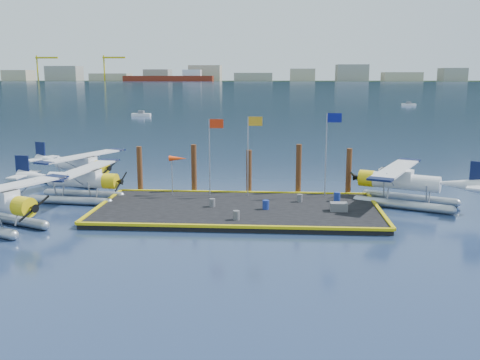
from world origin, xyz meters
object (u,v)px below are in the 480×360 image
object	(u,v)px
flagpole_red	(212,145)
windsock	(178,159)
drum_4	(337,197)
crate	(339,207)
piling_2	(249,173)
drum_2	(300,198)
piling_1	(194,170)
seaplane_c	(80,167)
seaplane_d	(401,184)
flagpole_blue	(329,142)
piling_0	(140,171)
drum_3	(236,215)
piling_4	(349,173)
seaplane_b	(81,182)
drum_0	(212,203)
drum_1	(266,205)
flagpole_yellow	(251,144)
piling_3	(299,171)

from	to	relation	value
flagpole_red	windsock	distance (m)	2.97
drum_4	windsock	xyz separation A→B (m)	(-12.33, 1.39, 2.49)
crate	piling_2	distance (m)	8.99
drum_2	piling_1	world-z (taller)	piling_1
drum_4	crate	xyz separation A→B (m)	(-0.20, -3.00, -0.04)
crate	piling_1	distance (m)	12.69
seaplane_c	seaplane_d	world-z (taller)	seaplane_d
seaplane_d	drum_4	distance (m)	5.01
flagpole_red	windsock	size ratio (longest dim) A/B	1.92
drum_4	flagpole_red	size ratio (longest dim) A/B	0.11
piling_1	flagpole_blue	bearing A→B (deg)	-8.51
piling_0	piling_1	bearing A→B (deg)	0.00
windsock	drum_2	bearing A→B (deg)	-10.92
drum_3	piling_4	bearing A→B (deg)	46.46
drum_3	drum_4	size ratio (longest dim) A/B	0.90
drum_2	crate	size ratio (longest dim) A/B	0.48
seaplane_c	piling_1	bearing A→B (deg)	93.84
seaplane_b	drum_3	bearing A→B (deg)	71.14
seaplane_b	flagpole_red	world-z (taller)	flagpole_red
flagpole_red	piling_0	world-z (taller)	flagpole_red
seaplane_d	flagpole_red	size ratio (longest dim) A/B	1.70
drum_0	drum_1	size ratio (longest dim) A/B	0.90
seaplane_b	piling_4	xyz separation A→B (m)	(20.99, 2.72, 0.48)
seaplane_b	drum_4	size ratio (longest dim) A/B	14.56
seaplane_b	flagpole_yellow	world-z (taller)	flagpole_yellow
flagpole_red	flagpole_yellow	xyz separation A→B (m)	(3.00, 0.00, 0.12)
drum_1	crate	size ratio (longest dim) A/B	0.55
seaplane_b	drum_3	world-z (taller)	seaplane_b
piling_0	crate	bearing A→B (deg)	-21.00
drum_1	piling_0	xyz separation A→B (m)	(-10.51, 5.85, 1.27)
drum_0	piling_1	distance (m)	5.94
crate	piling_3	xyz separation A→B (m)	(-2.60, 5.99, 1.45)
crate	windsock	size ratio (longest dim) A/B	0.38
drum_3	piling_1	xyz separation A→B (m)	(-4.14, 8.79, 1.39)
flagpole_red	piling_2	bearing A→B (deg)	29.80
drum_2	flagpole_yellow	distance (m)	5.69
seaplane_d	drum_1	xyz separation A→B (m)	(-10.16, -3.62, -0.91)
drum_1	drum_4	bearing A→B (deg)	28.37
drum_0	piling_4	size ratio (longest dim) A/B	0.15
drum_4	crate	bearing A→B (deg)	-93.82
flagpole_yellow	piling_3	distance (m)	4.75
flagpole_red	piling_1	distance (m)	3.28
seaplane_d	drum_0	xyz separation A→B (m)	(-14.03, -3.13, -0.94)
seaplane_b	seaplane_d	xyz separation A→B (m)	(24.66, 0.49, 0.12)
drum_1	piling_3	world-z (taller)	piling_3
seaplane_d	crate	size ratio (longest dim) A/B	8.60
piling_0	piling_4	world-z (taller)	same
drum_0	piling_2	xyz separation A→B (m)	(2.36, 5.36, 1.21)
flagpole_red	piling_1	world-z (taller)	flagpole_red
seaplane_d	crate	xyz separation A→B (m)	(-5.07, -3.76, -0.94)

